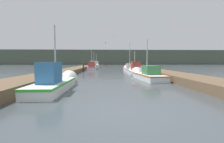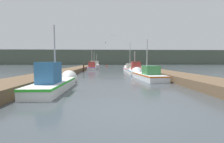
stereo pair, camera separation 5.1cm
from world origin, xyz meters
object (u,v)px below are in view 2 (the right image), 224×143
Objects in this scene: fishing_boat_1 at (145,75)px; channel_buoy at (107,66)px; fishing_boat_2 at (134,70)px; seagull_1 at (113,35)px; fishing_boat_5 at (94,66)px; mooring_piling_2 at (94,65)px; fishing_boat_3 at (130,69)px; fishing_boat_4 at (92,67)px; fishing_boat_0 at (57,82)px; seagull_lead at (106,43)px; mooring_piling_1 at (138,67)px; mooring_piling_0 at (84,67)px; fishing_boat_6 at (97,65)px.

fishing_boat_1 is 5.60× the size of channel_buoy.
seagull_1 reaches higher than fishing_boat_2.
fishing_boat_5 is 6.34× the size of mooring_piling_2.
fishing_boat_4 is at bearing 141.20° from fishing_boat_3.
fishing_boat_0 is at bearing -94.44° from channel_buoy.
mooring_piling_1 is at bearing 130.97° from seagull_lead.
mooring_piling_2 is (-0.02, 20.87, -0.18)m from mooring_piling_0.
fishing_boat_3 is 22.76m from mooring_piling_2.
seagull_lead reaches higher than fishing_boat_2.
fishing_boat_4 is at bearing -147.86° from seagull_lead.
fishing_boat_0 is 1.09× the size of fishing_boat_2.
mooring_piling_1 is (1.13, -1.11, 0.32)m from fishing_boat_3.
mooring_piling_1 is at bearing -53.60° from fishing_boat_5.
mooring_piling_0 is at bearing 119.05° from fishing_boat_1.
mooring_piling_0 is 6.40m from seagull_lead.
mooring_piling_2 is (-1.10, 6.52, -0.02)m from fishing_boat_6.
fishing_boat_0 is 0.90× the size of fishing_boat_5.
fishing_boat_6 is (0.20, 10.03, 0.05)m from fishing_boat_4.
mooring_piling_0 is 1.30× the size of channel_buoy.
seagull_lead is (2.47, -18.53, 3.45)m from fishing_boat_6.
fishing_boat_0 reaches higher than mooring_piling_1.
seagull_1 reaches higher than fishing_boat_4.
mooring_piling_2 is (-8.34, 22.70, -0.23)m from mooring_piling_1.
fishing_boat_1 is at bearing -83.81° from channel_buoy.
fishing_boat_2 is 4.98× the size of channel_buoy.
fishing_boat_4 is at bearing 89.76° from fishing_boat_0.
seagull_lead is 3.11m from seagull_1.
fishing_boat_0 is at bearing -86.88° from fishing_boat_5.
fishing_boat_1 is 25.48m from fishing_boat_6.
fishing_boat_5 is at bearing 123.07° from mooring_piling_1.
fishing_boat_1 is 1.06× the size of fishing_boat_6.
fishing_boat_2 is 3.57× the size of mooring_piling_1.
fishing_boat_4 reaches higher than mooring_piling_1.
fishing_boat_0 is 4.16× the size of mooring_piling_0.
seagull_lead is (-3.65, -3.46, 3.56)m from fishing_boat_3.
fishing_boat_4 is (-6.31, 5.03, 0.06)m from fishing_boat_3.
mooring_piling_1 is 1.46× the size of mooring_piling_2.
fishing_boat_3 is at bearing -5.73° from mooring_piling_0.
seagull_lead is at bearing 174.29° from fishing_boat_2.
fishing_boat_4 is 16.58m from mooring_piling_2.
fishing_boat_1 is at bearing 36.64° from fishing_boat_0.
seagull_1 is at bearing 171.32° from seagull_lead.
fishing_boat_2 reaches higher than channel_buoy.
fishing_boat_0 is 11.82m from seagull_lead.
fishing_boat_5 reaches higher than fishing_boat_6.
fishing_boat_4 is 4.41m from mooring_piling_0.
seagull_lead is at bearing -75.80° from fishing_boat_5.
seagull_lead reaches higher than channel_buoy.
fishing_boat_0 is 29.46m from fishing_boat_6.
fishing_boat_3 is 1.04× the size of fishing_boat_4.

